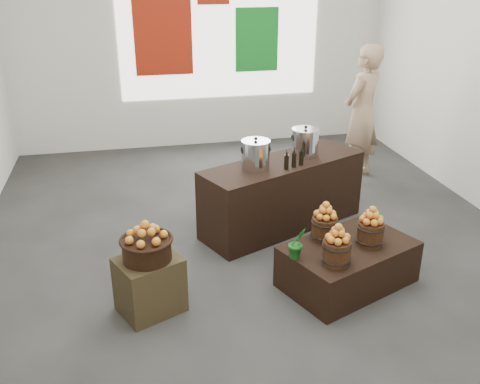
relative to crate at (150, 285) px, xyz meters
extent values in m
plane|color=#393936|center=(1.17, 1.09, -0.26)|extent=(7.00, 7.00, 0.00)
cube|color=silver|center=(1.17, 4.59, 1.74)|extent=(6.00, 0.04, 4.00)
cube|color=white|center=(1.47, 4.57, 1.74)|extent=(3.20, 0.02, 2.40)
cube|color=#9A1E0B|center=(0.57, 4.56, 1.64)|extent=(0.90, 0.04, 1.40)
cube|color=#137C22|center=(2.07, 4.56, 1.44)|extent=(0.70, 0.04, 1.00)
cube|color=#43371F|center=(0.00, 0.00, 0.00)|extent=(0.65, 0.61, 0.52)
cylinder|color=black|center=(0.00, 0.00, 0.36)|extent=(0.42, 0.42, 0.19)
cube|color=black|center=(1.88, 0.03, -0.05)|extent=(1.42, 1.16, 0.42)
cylinder|color=#3C1D10|center=(1.62, -0.26, 0.27)|extent=(0.24, 0.24, 0.23)
cylinder|color=#3C1D10|center=(2.06, 0.01, 0.27)|extent=(0.24, 0.24, 0.23)
cylinder|color=#3C1D10|center=(1.68, 0.20, 0.27)|extent=(0.24, 0.24, 0.23)
imported|color=#125815|center=(2.19, 0.28, 0.28)|extent=(0.26, 0.24, 0.24)
imported|color=#125815|center=(1.32, -0.08, 0.31)|extent=(0.19, 0.16, 0.30)
cube|color=black|center=(1.61, 1.35, 0.14)|extent=(2.05, 1.38, 0.81)
cylinder|color=silver|center=(1.24, 1.18, 0.70)|extent=(0.30, 0.30, 0.30)
cylinder|color=silver|center=(1.89, 1.48, 0.70)|extent=(0.30, 0.30, 0.30)
imported|color=tan|center=(3.09, 2.61, 0.68)|extent=(0.82, 0.77, 1.88)
camera|label=1|loc=(-0.06, -4.06, 2.62)|focal=40.00mm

